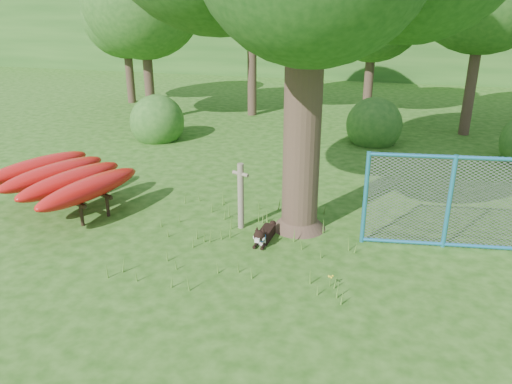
# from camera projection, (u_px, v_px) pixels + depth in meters

# --- Properties ---
(ground) EXTENTS (80.00, 80.00, 0.00)m
(ground) POSITION_uv_depth(u_px,v_px,m) (227.00, 267.00, 8.87)
(ground) COLOR #1D4A0E
(ground) RESTS_ON ground
(wooden_post) EXTENTS (0.38, 0.21, 1.40)m
(wooden_post) POSITION_uv_depth(u_px,v_px,m) (241.00, 194.00, 10.12)
(wooden_post) COLOR #6E6552
(wooden_post) RESTS_ON ground
(kayak_rack) EXTENTS (3.39, 3.67, 0.94)m
(kayak_rack) POSITION_uv_depth(u_px,v_px,m) (62.00, 177.00, 11.14)
(kayak_rack) COLOR black
(kayak_rack) RESTS_ON ground
(husky_dog) EXTENTS (0.27, 0.97, 0.43)m
(husky_dog) POSITION_uv_depth(u_px,v_px,m) (264.00, 235.00, 9.72)
(husky_dog) COLOR black
(husky_dog) RESTS_ON ground
(fence_section) EXTENTS (3.13, 0.51, 3.07)m
(fence_section) POSITION_uv_depth(u_px,v_px,m) (449.00, 202.00, 9.25)
(fence_section) COLOR #2A8AC5
(fence_section) RESTS_ON ground
(wildflower_clump) EXTENTS (0.10, 0.08, 0.21)m
(wildflower_clump) POSITION_uv_depth(u_px,v_px,m) (330.00, 277.00, 8.21)
(wildflower_clump) COLOR #4D7C28
(wildflower_clump) RESTS_ON ground
(bg_tree_c) EXTENTS (4.00, 4.00, 6.12)m
(bg_tree_c) POSITION_uv_depth(u_px,v_px,m) (375.00, 8.00, 18.66)
(bg_tree_c) COLOR #3B2A20
(bg_tree_c) RESTS_ON ground
(bg_tree_f) EXTENTS (3.60, 3.60, 5.55)m
(bg_tree_f) POSITION_uv_depth(u_px,v_px,m) (124.00, 16.00, 21.44)
(bg_tree_f) COLOR #3B2A20
(bg_tree_f) RESTS_ON ground
(shrub_left) EXTENTS (1.80, 1.80, 1.80)m
(shrub_left) POSITION_uv_depth(u_px,v_px,m) (158.00, 139.00, 16.86)
(shrub_left) COLOR #26591C
(shrub_left) RESTS_ON ground
(shrub_mid) EXTENTS (1.80, 1.80, 1.80)m
(shrub_mid) POSITION_uv_depth(u_px,v_px,m) (372.00, 143.00, 16.44)
(shrub_mid) COLOR #26591C
(shrub_mid) RESTS_ON ground
(wooded_hillside) EXTENTS (80.00, 12.00, 6.00)m
(wooded_hillside) POSITION_uv_depth(u_px,v_px,m) (363.00, 21.00, 32.89)
(wooded_hillside) COLOR #26591C
(wooded_hillside) RESTS_ON ground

